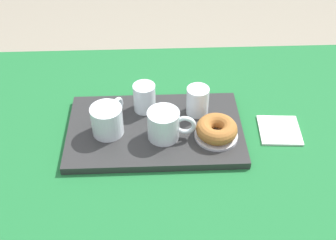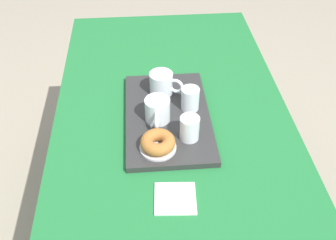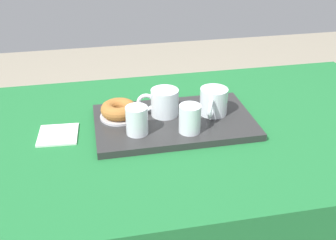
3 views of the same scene
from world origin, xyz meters
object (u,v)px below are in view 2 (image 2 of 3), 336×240
Objects in this scene: serving_tray at (167,116)px; water_glass_near at (190,129)px; dining_table at (173,139)px; water_glass_far at (190,99)px; tea_mug_left at (157,111)px; donut_plate_left at (158,148)px; tea_mug_right at (162,84)px; sugar_donut_left at (158,142)px; paper_napkin at (175,198)px.

serving_tray is 0.15m from water_glass_near.
water_glass_far is at bearing -65.36° from dining_table.
tea_mug_left reaches higher than donut_plate_left.
dining_table is 0.17m from tea_mug_left.
tea_mug_right is (0.12, 0.03, 0.16)m from dining_table.
serving_tray is 3.89× the size of tea_mug_right.
dining_table is at bearing -21.30° from sugar_donut_left.
serving_tray is (0.00, 0.02, 0.11)m from dining_table.
water_glass_far is 0.75× the size of sugar_donut_left.
paper_napkin is (-0.32, -0.03, -0.06)m from tea_mug_left.
water_glass_near reaches higher than serving_tray.
donut_plate_left reaches higher than paper_napkin.
tea_mug_right reaches higher than dining_table.
serving_tray is at bearing 105.86° from water_glass_far.
tea_mug_left reaches higher than serving_tray.
paper_napkin is (-0.22, 0.07, -0.06)m from water_glass_near.
water_glass_near is at bearing -134.96° from tea_mug_left.
dining_table is at bearing -166.23° from tea_mug_right.
dining_table is at bearing -103.84° from serving_tray.
sugar_donut_left is at bearing 111.95° from water_glass_near.
donut_plate_left is (-0.28, 0.03, -0.03)m from tea_mug_right.
water_glass_far is at bearing -7.79° from water_glass_near.
serving_tray is at bearing 25.64° from water_glass_near.
donut_plate_left is at bearing 173.56° from tea_mug_right.
water_glass_near is 0.12m from donut_plate_left.
tea_mug_left is 0.13m from water_glass_near.
water_glass_far is at bearing -33.09° from sugar_donut_left.
donut_plate_left is at bearing 165.48° from serving_tray.
water_glass_far is at bearing -33.09° from donut_plate_left.
sugar_donut_left is (-0.04, 0.10, -0.01)m from water_glass_near.
tea_mug_left is at bearing -3.09° from donut_plate_left.
water_glass_near is 0.15m from water_glass_far.
paper_napkin is at bearing 163.61° from water_glass_near.
donut_plate_left is 0.99× the size of paper_napkin.
tea_mug_right is 1.50× the size of water_glass_far.
paper_napkin is (-0.18, -0.04, -0.02)m from donut_plate_left.
sugar_donut_left is at bearing 176.91° from tea_mug_left.
sugar_donut_left is (-0.28, 0.03, -0.01)m from tea_mug_right.
paper_napkin is (-0.37, 0.09, -0.06)m from water_glass_far.
paper_napkin is (-0.46, -0.00, -0.06)m from tea_mug_right.
dining_table is at bearing -66.22° from tea_mug_left.
serving_tray is 4.12× the size of donut_plate_left.
sugar_donut_left is 0.94× the size of paper_napkin.
sugar_donut_left is (-0.14, 0.01, -0.01)m from tea_mug_left.
tea_mug_right is (0.12, 0.01, 0.05)m from serving_tray.
tea_mug_left is 1.17× the size of sugar_donut_left.
dining_table is at bearing -21.30° from donut_plate_left.
water_glass_near is at bearing -161.53° from dining_table.
water_glass_far reaches higher than sugar_donut_left.
tea_mug_left is 0.15m from tea_mug_right.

